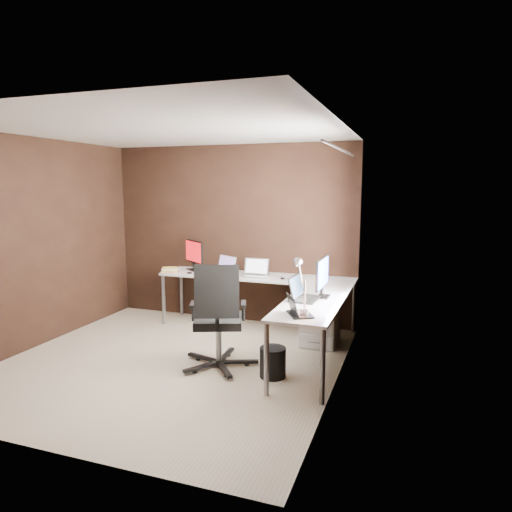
% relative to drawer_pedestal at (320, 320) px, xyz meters
% --- Properties ---
extents(room, '(3.60, 3.60, 2.50)m').
position_rel_drawer_pedestal_xyz_m(room, '(-1.09, -1.08, 0.98)').
color(room, '#C4B799').
rests_on(room, ground).
extents(desk, '(2.65, 2.25, 0.73)m').
position_rel_drawer_pedestal_xyz_m(desk, '(-0.59, -0.11, 0.38)').
color(desk, white).
rests_on(desk, ground).
extents(drawer_pedestal, '(0.42, 0.50, 0.60)m').
position_rel_drawer_pedestal_xyz_m(drawer_pedestal, '(0.00, 0.00, 0.00)').
color(drawer_pedestal, white).
rests_on(drawer_pedestal, ground).
extents(monitor_left, '(0.41, 0.31, 0.43)m').
position_rel_drawer_pedestal_xyz_m(monitor_left, '(-1.93, 0.44, 0.67)').
color(monitor_left, black).
rests_on(monitor_left, desk).
extents(monitor_right, '(0.13, 0.53, 0.43)m').
position_rel_drawer_pedestal_xyz_m(monitor_right, '(0.12, -0.56, 0.68)').
color(monitor_right, black).
rests_on(monitor_right, desk).
extents(laptop_white, '(0.43, 0.40, 0.24)m').
position_rel_drawer_pedestal_xyz_m(laptop_white, '(-1.43, 0.34, 0.48)').
color(laptop_white, white).
rests_on(laptop_white, desk).
extents(laptop_silver, '(0.35, 0.26, 0.23)m').
position_rel_drawer_pedestal_xyz_m(laptop_silver, '(-0.96, 0.32, 0.48)').
color(laptop_silver, silver).
rests_on(laptop_silver, desk).
extents(laptop_black_big, '(0.30, 0.40, 0.26)m').
position_rel_drawer_pedestal_xyz_m(laptop_black_big, '(-0.06, -0.73, 0.49)').
color(laptop_black_big, black).
rests_on(laptop_black_big, desk).
extents(laptop_black_small, '(0.32, 0.35, 0.19)m').
position_rel_drawer_pedestal_xyz_m(laptop_black_small, '(0.04, -1.34, 0.47)').
color(laptop_black_small, black).
rests_on(laptop_black_small, desk).
extents(book_stack, '(0.27, 0.25, 0.07)m').
position_rel_drawer_pedestal_xyz_m(book_stack, '(-2.16, 0.15, 0.46)').
color(book_stack, '#AE7A5D').
rests_on(book_stack, desk).
extents(mouse_left, '(0.08, 0.05, 0.03)m').
position_rel_drawer_pedestal_xyz_m(mouse_left, '(-1.86, 0.15, 0.45)').
color(mouse_left, black).
rests_on(mouse_left, desk).
extents(mouse_corner, '(0.08, 0.07, 0.03)m').
position_rel_drawer_pedestal_xyz_m(mouse_corner, '(-0.54, 0.21, 0.44)').
color(mouse_corner, black).
rests_on(mouse_corner, desk).
extents(desk_lamp, '(0.18, 0.21, 0.53)m').
position_rel_drawer_pedestal_xyz_m(desk_lamp, '(0.05, -1.30, 0.76)').
color(desk_lamp, slate).
rests_on(desk_lamp, desk).
extents(office_chair, '(0.64, 0.68, 1.15)m').
position_rel_drawer_pedestal_xyz_m(office_chair, '(-0.88, -1.10, 0.04)').
color(office_chair, black).
rests_on(office_chair, ground).
extents(wastebasket, '(0.28, 0.28, 0.31)m').
position_rel_drawer_pedestal_xyz_m(wastebasket, '(-0.26, -1.14, -0.15)').
color(wastebasket, black).
rests_on(wastebasket, ground).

